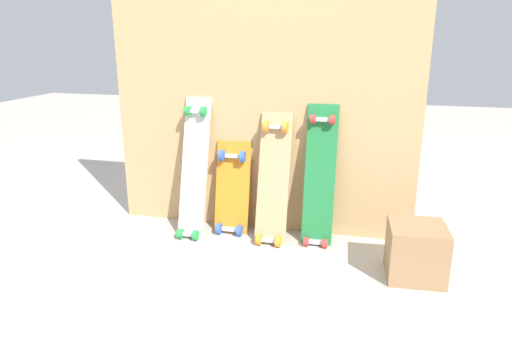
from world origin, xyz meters
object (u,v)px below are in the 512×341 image
Objects in this scene: skateboard_white at (194,173)px; skateboard_orange at (232,192)px; wooden_crate at (416,251)px; skateboard_natural at (273,184)px; skateboard_green at (319,181)px.

skateboard_white is 0.27m from skateboard_orange.
skateboard_orange reaches higher than wooden_crate.
skateboard_natural is at bearing 160.07° from wooden_crate.
skateboard_green is (0.77, 0.05, -0.01)m from skateboard_white.
skateboard_green reaches higher than wooden_crate.
skateboard_white is 1.09× the size of skateboard_natural.
wooden_crate is at bearing -12.03° from skateboard_white.
skateboard_green is at bearing 148.80° from wooden_crate.
skateboard_white is at bearing 167.97° from wooden_crate.
skateboard_orange is at bearing 162.43° from wooden_crate.
skateboard_orange is 0.56m from skateboard_green.
skateboard_orange is (0.23, 0.06, -0.13)m from skateboard_white.
skateboard_white is 1.01× the size of skateboard_green.
skateboard_natural is at bearing -10.19° from skateboard_orange.
skateboard_natural is (0.50, 0.01, -0.04)m from skateboard_white.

